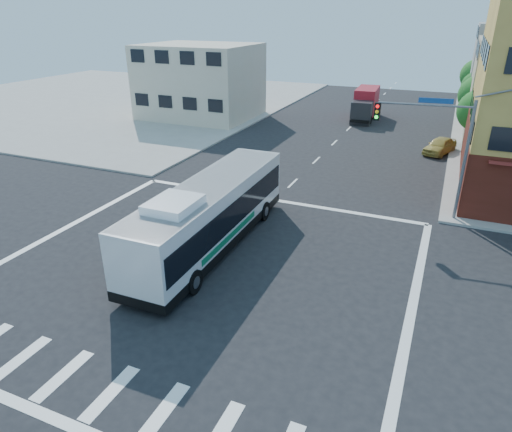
% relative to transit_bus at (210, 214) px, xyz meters
% --- Properties ---
extents(ground, '(120.00, 120.00, 0.00)m').
position_rel_transit_bus_xyz_m(ground, '(0.77, -2.21, -1.88)').
color(ground, black).
rests_on(ground, ground).
extents(sidewalk_nw, '(50.00, 50.00, 0.15)m').
position_rel_transit_bus_xyz_m(sidewalk_nw, '(-34.23, 32.79, -1.81)').
color(sidewalk_nw, gray).
rests_on(sidewalk_nw, ground).
extents(building_west, '(12.06, 10.06, 8.00)m').
position_rel_transit_bus_xyz_m(building_west, '(-16.24, 27.77, 2.12)').
color(building_west, beige).
rests_on(building_west, ground).
extents(signal_mast_ne, '(7.91, 1.13, 8.07)m').
position_rel_transit_bus_xyz_m(signal_mast_ne, '(9.85, 8.41, 3.10)').
color(signal_mast_ne, slate).
rests_on(signal_mast_ne, ground).
extents(street_tree_a, '(3.60, 3.60, 5.53)m').
position_rel_transit_bus_xyz_m(street_tree_a, '(12.68, 25.72, 1.70)').
color(street_tree_a, '#342413').
rests_on(street_tree_a, ground).
extents(street_tree_b, '(3.80, 3.80, 5.79)m').
position_rel_transit_bus_xyz_m(street_tree_b, '(12.68, 33.72, 1.87)').
color(street_tree_b, '#342413').
rests_on(street_tree_b, ground).
extents(street_tree_c, '(3.40, 3.40, 5.29)m').
position_rel_transit_bus_xyz_m(street_tree_c, '(12.68, 41.72, 1.58)').
color(street_tree_c, '#342413').
rests_on(street_tree_c, ground).
extents(street_tree_d, '(4.00, 4.00, 6.03)m').
position_rel_transit_bus_xyz_m(street_tree_d, '(12.68, 49.72, 2.00)').
color(street_tree_d, '#342413').
rests_on(street_tree_d, ground).
extents(transit_bus, '(3.03, 13.04, 3.85)m').
position_rel_transit_bus_xyz_m(transit_bus, '(0.00, 0.00, 0.00)').
color(transit_bus, black).
rests_on(transit_bus, ground).
extents(box_truck, '(2.59, 7.57, 3.36)m').
position_rel_transit_bus_xyz_m(box_truck, '(1.32, 34.15, -0.26)').
color(box_truck, '#222326').
rests_on(box_truck, ground).
extents(parked_car, '(2.95, 4.40, 1.39)m').
position_rel_transit_bus_xyz_m(parked_car, '(9.99, 22.89, -1.19)').
color(parked_car, gold).
rests_on(parked_car, ground).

